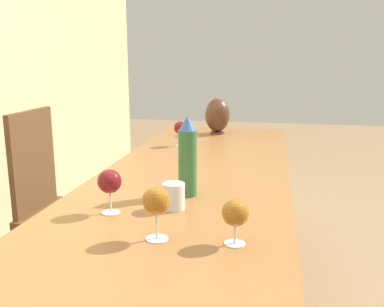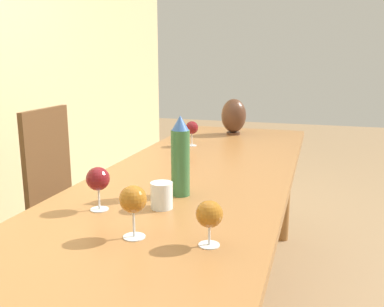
{
  "view_description": "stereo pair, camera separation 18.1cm",
  "coord_description": "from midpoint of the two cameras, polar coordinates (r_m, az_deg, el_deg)",
  "views": [
    {
      "loc": [
        -1.5,
        -0.33,
        1.28
      ],
      "look_at": [
        0.24,
        0.0,
        0.87
      ],
      "focal_mm": 40.0,
      "sensor_mm": 36.0,
      "label": 1
    },
    {
      "loc": [
        -1.45,
        -0.51,
        1.28
      ],
      "look_at": [
        0.24,
        0.0,
        0.87
      ],
      "focal_mm": 40.0,
      "sensor_mm": 36.0,
      "label": 2
    }
  ],
  "objects": [
    {
      "name": "wine_glass_1",
      "position": [
        1.42,
        -8.91,
        -3.5
      ],
      "size": [
        0.08,
        0.08,
        0.15
      ],
      "color": "silver",
      "rests_on": "dining_table"
    },
    {
      "name": "vase",
      "position": [
        2.83,
        7.42,
        4.97
      ],
      "size": [
        0.16,
        0.16,
        0.23
      ],
      "color": "#4C2D1E",
      "rests_on": "dining_table"
    },
    {
      "name": "wine_glass_3",
      "position": [
        1.16,
        6.87,
        -8.21
      ],
      "size": [
        0.07,
        0.07,
        0.13
      ],
      "color": "silver",
      "rests_on": "dining_table"
    },
    {
      "name": "water_tumbler",
      "position": [
        1.44,
        -0.48,
        -5.66
      ],
      "size": [
        0.08,
        0.08,
        0.09
      ],
      "color": "silver",
      "rests_on": "dining_table"
    },
    {
      "name": "wine_glass_0",
      "position": [
        2.44,
        2.1,
        3.38
      ],
      "size": [
        0.07,
        0.07,
        0.14
      ],
      "color": "silver",
      "rests_on": "dining_table"
    },
    {
      "name": "water_bottle",
      "position": [
        1.55,
        1.78,
        -0.52
      ],
      "size": [
        0.07,
        0.07,
        0.3
      ],
      "color": "#336638",
      "rests_on": "dining_table"
    },
    {
      "name": "wine_glass_2",
      "position": [
        1.19,
        -3.57,
        -6.3
      ],
      "size": [
        0.08,
        0.08,
        0.15
      ],
      "color": "silver",
      "rests_on": "dining_table"
    },
    {
      "name": "chair_far",
      "position": [
        2.45,
        -14.07,
        -5.4
      ],
      "size": [
        0.44,
        0.44,
        1.0
      ],
      "color": "brown",
      "rests_on": "ground_plane"
    },
    {
      "name": "dining_table",
      "position": [
        1.63,
        0.75,
        -7.57
      ],
      "size": [
        3.12,
        0.83,
        0.77
      ],
      "color": "#936033",
      "rests_on": "ground_plane"
    }
  ]
}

